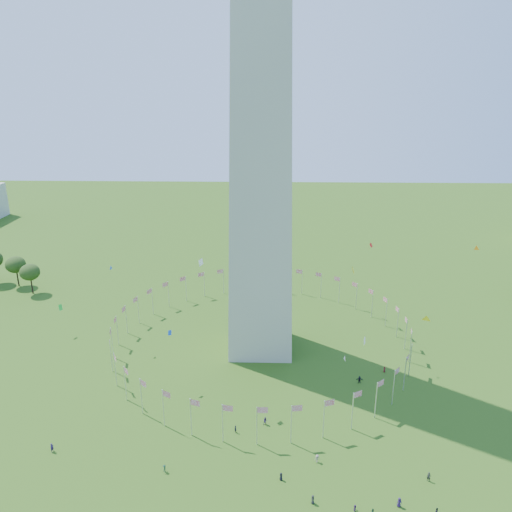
% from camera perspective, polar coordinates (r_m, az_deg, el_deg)
% --- Properties ---
extents(ground, '(600.00, 600.00, 0.00)m').
position_cam_1_polar(ground, '(101.26, -0.08, -24.34)').
color(ground, '#284B11').
rests_on(ground, ground).
extents(washington_monument, '(16.80, 16.80, 169.00)m').
position_cam_1_polar(washington_monument, '(124.51, 0.65, 25.92)').
color(washington_monument, '#B8B4A4').
rests_on(washington_monument, ground).
extents(flag_ring, '(80.24, 80.24, 9.00)m').
position_cam_1_polar(flag_ring, '(139.67, 0.53, -8.73)').
color(flag_ring, silver).
rests_on(flag_ring, ground).
extents(crowd, '(85.21, 64.66, 1.94)m').
position_cam_1_polar(crowd, '(101.89, 8.65, -23.61)').
color(crowd, black).
rests_on(crowd, ground).
extents(kites_aloft, '(116.10, 71.17, 38.68)m').
position_cam_1_polar(kites_aloft, '(111.91, 8.29, -7.59)').
color(kites_aloft, yellow).
rests_on(kites_aloft, ground).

